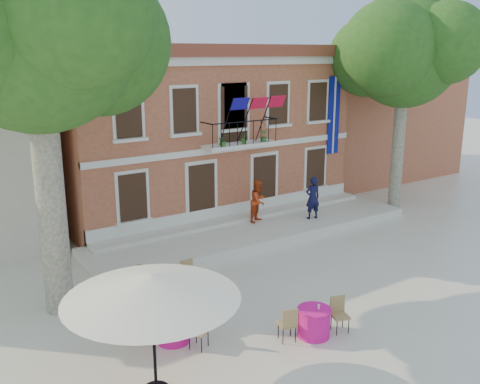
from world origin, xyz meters
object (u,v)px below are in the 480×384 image
plane_tree_west (35,33)px  patio_umbrella (152,287)px  plane_tree_east (405,54)px  cafe_table_1 (314,321)px  pedestrian_navy (313,198)px  pedestrian_orange (258,201)px  cafe_table_3 (168,283)px  cafe_table_0 (173,326)px

plane_tree_west → patio_umbrella: size_ratio=2.79×
plane_tree_west → plane_tree_east: 16.36m
patio_umbrella → cafe_table_1: (4.44, -0.17, -2.07)m
plane_tree_west → patio_umbrella: bearing=-83.4°
pedestrian_navy → pedestrian_orange: bearing=-13.2°
plane_tree_west → pedestrian_navy: size_ratio=5.72×
plane_tree_east → patio_umbrella: size_ratio=2.57×
patio_umbrella → pedestrian_navy: (10.60, 6.79, -1.28)m
plane_tree_east → patio_umbrella: bearing=-157.0°
plane_tree_west → plane_tree_east: size_ratio=1.08×
patio_umbrella → pedestrian_orange: size_ratio=2.11×
cafe_table_1 → plane_tree_west: bearing=133.9°
plane_tree_west → pedestrian_orange: plane_tree_west is taller
pedestrian_orange → cafe_table_1: size_ratio=0.91×
plane_tree_east → pedestrian_navy: 7.77m
patio_umbrella → pedestrian_navy: bearing=32.6°
cafe_table_1 → cafe_table_3: (-2.05, 4.25, 0.01)m
plane_tree_west → pedestrian_orange: 11.46m
plane_tree_east → patio_umbrella: plane_tree_east is taller
plane_tree_east → cafe_table_3: size_ratio=5.13×
pedestrian_orange → cafe_table_1: pedestrian_orange is taller
patio_umbrella → cafe_table_0: bearing=52.3°
plane_tree_west → pedestrian_navy: bearing=8.8°
plane_tree_west → pedestrian_navy: plane_tree_west is taller
plane_tree_west → cafe_table_3: plane_tree_west is taller
pedestrian_orange → pedestrian_navy: bearing=-50.0°
plane_tree_east → cafe_table_1: size_ratio=4.91×
patio_umbrella → pedestrian_navy: patio_umbrella is taller
patio_umbrella → plane_tree_east: bearing=23.0°
plane_tree_west → pedestrian_orange: bearing=16.8°
pedestrian_orange → cafe_table_0: (-7.18, -6.11, -0.77)m
plane_tree_west → cafe_table_3: 7.87m
plane_tree_east → patio_umbrella: 17.65m
plane_tree_west → cafe_table_1: 10.23m
pedestrian_navy → pedestrian_orange: pedestrian_navy is taller
pedestrian_orange → cafe_table_3: pedestrian_orange is taller
pedestrian_navy → cafe_table_0: 10.65m
cafe_table_0 → cafe_table_3: size_ratio=1.00×
patio_umbrella → cafe_table_3: (2.39, 4.08, -2.06)m
plane_tree_east → pedestrian_navy: plane_tree_east is taller
pedestrian_navy → plane_tree_west: bearing=20.5°
plane_tree_east → pedestrian_orange: plane_tree_east is taller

